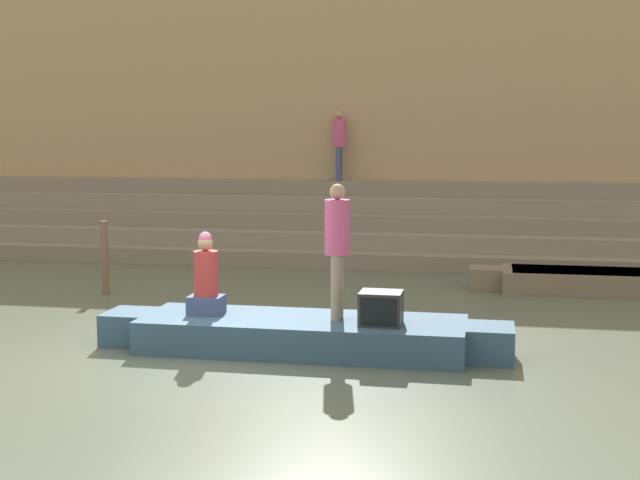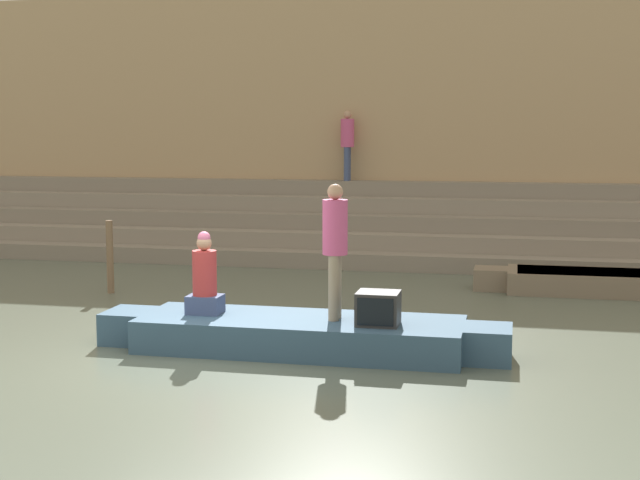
# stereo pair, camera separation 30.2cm
# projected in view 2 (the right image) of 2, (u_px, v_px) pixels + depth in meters

# --- Properties ---
(ground_plane) EXTENTS (120.00, 120.00, 0.00)m
(ground_plane) POSITION_uv_depth(u_px,v_px,m) (189.00, 359.00, 11.39)
(ground_plane) COLOR #566051
(ghat_steps) EXTENTS (36.00, 2.88, 1.73)m
(ghat_steps) POSITION_uv_depth(u_px,v_px,m) (335.00, 230.00, 20.37)
(ghat_steps) COLOR gray
(ghat_steps) RESTS_ON ground
(back_wall) EXTENTS (34.20, 1.28, 6.17)m
(back_wall) POSITION_uv_depth(u_px,v_px,m) (348.00, 124.00, 21.67)
(back_wall) COLOR tan
(back_wall) RESTS_ON ground
(rowboat_main) EXTENTS (5.50, 1.52, 0.44)m
(rowboat_main) POSITION_uv_depth(u_px,v_px,m) (301.00, 333.00, 11.82)
(rowboat_main) COLOR #33516B
(rowboat_main) RESTS_ON ground
(person_standing) EXTENTS (0.33, 0.33, 1.79)m
(person_standing) POSITION_uv_depth(u_px,v_px,m) (335.00, 241.00, 11.61)
(person_standing) COLOR gray
(person_standing) RESTS_ON rowboat_main
(person_rowing) EXTENTS (0.46, 0.36, 1.12)m
(person_rowing) POSITION_uv_depth(u_px,v_px,m) (205.00, 280.00, 12.05)
(person_rowing) COLOR #3D4C75
(person_rowing) RESTS_ON rowboat_main
(tv_set) EXTENTS (0.54, 0.49, 0.43)m
(tv_set) POSITION_uv_depth(u_px,v_px,m) (378.00, 308.00, 11.37)
(tv_set) COLOR #2D2D2D
(tv_set) RESTS_ON rowboat_main
(moored_boat_shore) EXTENTS (5.54, 1.23, 0.39)m
(moored_boat_shore) POSITION_uv_depth(u_px,v_px,m) (631.00, 283.00, 15.85)
(moored_boat_shore) COLOR #756651
(moored_boat_shore) RESTS_ON ground
(mooring_post) EXTENTS (0.12, 0.12, 1.31)m
(mooring_post) POSITION_uv_depth(u_px,v_px,m) (110.00, 257.00, 15.95)
(mooring_post) COLOR brown
(mooring_post) RESTS_ON ground
(person_on_steps) EXTENTS (0.31, 0.31, 1.63)m
(person_on_steps) POSITION_uv_depth(u_px,v_px,m) (347.00, 140.00, 20.83)
(person_on_steps) COLOR #3D4C75
(person_on_steps) RESTS_ON ghat_steps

